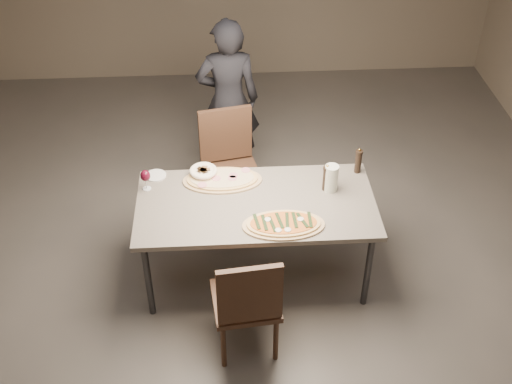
{
  "coord_description": "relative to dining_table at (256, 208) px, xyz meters",
  "views": [
    {
      "loc": [
        -0.23,
        -3.73,
        3.79
      ],
      "look_at": [
        0.0,
        0.0,
        0.85
      ],
      "focal_mm": 45.0,
      "sensor_mm": 36.0,
      "label": 1
    }
  ],
  "objects": [
    {
      "name": "carafe",
      "position": [
        0.58,
        0.12,
        0.17
      ],
      "size": [
        0.11,
        0.11,
        0.22
      ],
      "rotation": [
        0.0,
        0.0,
        -0.42
      ],
      "color": "silver",
      "rests_on": "dining_table"
    },
    {
      "name": "zucchini_pizza",
      "position": [
        0.18,
        -0.28,
        0.07
      ],
      "size": [
        0.6,
        0.33,
        0.05
      ],
      "rotation": [
        0.0,
        0.0,
        -0.42
      ],
      "color": "tan",
      "rests_on": "dining_table"
    },
    {
      "name": "wine_glass",
      "position": [
        -0.83,
        0.22,
        0.18
      ],
      "size": [
        0.08,
        0.08,
        0.17
      ],
      "rotation": [
        0.0,
        0.0,
        0.24
      ],
      "color": "silver",
      "rests_on": "dining_table"
    },
    {
      "name": "diner",
      "position": [
        -0.17,
        1.45,
        0.1
      ],
      "size": [
        0.6,
        0.41,
        1.6
      ],
      "primitive_type": "imported",
      "rotation": [
        0.0,
        0.0,
        3.19
      ],
      "color": "black",
      "rests_on": "ground"
    },
    {
      "name": "pepper_mill_left",
      "position": [
        0.83,
        0.34,
        0.16
      ],
      "size": [
        0.06,
        0.06,
        0.22
      ],
      "rotation": [
        0.0,
        0.0,
        -0.16
      ],
      "color": "black",
      "rests_on": "dining_table"
    },
    {
      "name": "chair_near",
      "position": [
        -0.11,
        -0.78,
        -0.16
      ],
      "size": [
        0.5,
        0.5,
        0.95
      ],
      "rotation": [
        0.0,
        0.0,
        0.1
      ],
      "color": "#422A1C",
      "rests_on": "ground"
    },
    {
      "name": "chair_far",
      "position": [
        -0.18,
        0.81,
        -0.12
      ],
      "size": [
        0.57,
        0.57,
        1.02
      ],
      "rotation": [
        0.0,
        0.0,
        3.34
      ],
      "color": "#422A1C",
      "rests_on": "ground"
    },
    {
      "name": "dining_table",
      "position": [
        0.0,
        0.0,
        0.0
      ],
      "size": [
        1.8,
        0.9,
        0.75
      ],
      "color": "#71685D",
      "rests_on": "ground"
    },
    {
      "name": "room",
      "position": [
        0.0,
        0.0,
        0.71
      ],
      "size": [
        7.0,
        7.0,
        7.0
      ],
      "color": "#5A544E",
      "rests_on": "ground"
    },
    {
      "name": "bread_basket",
      "position": [
        -0.39,
        0.34,
        0.1
      ],
      "size": [
        0.22,
        0.22,
        0.08
      ],
      "rotation": [
        0.0,
        0.0,
        0.14
      ],
      "color": "#F8E7C9",
      "rests_on": "dining_table"
    },
    {
      "name": "oil_dish",
      "position": [
        0.14,
        -0.33,
        0.07
      ],
      "size": [
        0.13,
        0.13,
        0.02
      ],
      "rotation": [
        0.0,
        0.0,
        -0.24
      ],
      "color": "white",
      "rests_on": "dining_table"
    },
    {
      "name": "pepper_mill_right",
      "position": [
        0.54,
        0.13,
        0.17
      ],
      "size": [
        0.06,
        0.06,
        0.23
      ],
      "rotation": [
        0.0,
        0.0,
        0.31
      ],
      "color": "black",
      "rests_on": "dining_table"
    },
    {
      "name": "ham_pizza",
      "position": [
        -0.25,
        0.28,
        0.07
      ],
      "size": [
        0.62,
        0.34,
        0.04
      ],
      "rotation": [
        0.0,
        0.0,
        -0.36
      ],
      "color": "tan",
      "rests_on": "dining_table"
    },
    {
      "name": "side_plate",
      "position": [
        -0.77,
        0.38,
        0.06
      ],
      "size": [
        0.16,
        0.16,
        0.01
      ],
      "rotation": [
        0.0,
        0.0,
        -0.05
      ],
      "color": "white",
      "rests_on": "dining_table"
    }
  ]
}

